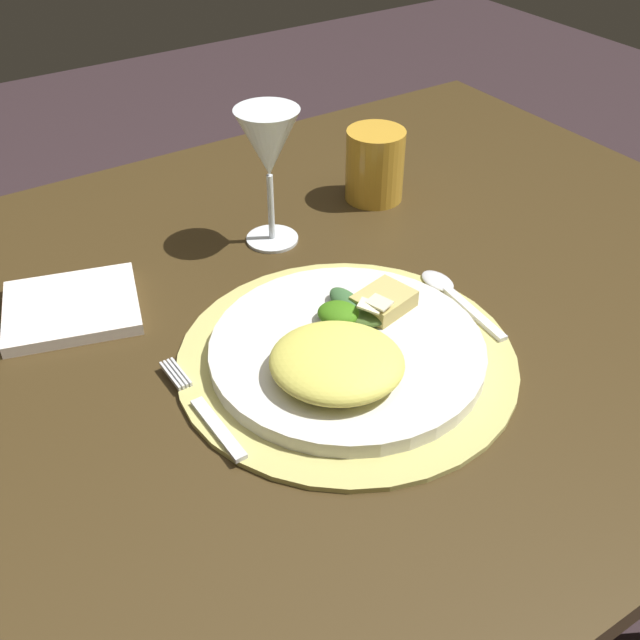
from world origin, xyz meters
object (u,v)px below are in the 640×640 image
Objects in this scene: fork at (205,412)px; wine_glass at (268,147)px; amber_tumbler at (375,165)px; napkin at (72,307)px; dining_table at (340,396)px; dinner_plate at (347,350)px; spoon at (449,291)px.

wine_glass is at bearing 48.77° from fork.
fork is at bearing -145.68° from amber_tumbler.
fork is at bearing -131.23° from wine_glass.
napkin reaches higher than fork.
dining_table is 11.60× the size of amber_tumbler.
wine_glass reaches higher than dining_table.
fork is at bearing 178.79° from dinner_plate.
amber_tumbler is at bearing 7.24° from wine_glass.
amber_tumbler is (0.39, 0.26, 0.04)m from fork.
wine_glass is at bearing 116.07° from spoon.
dining_table is at bearing 24.29° from fork.
dining_table is 7.88× the size of napkin.
wine_glass reaches higher than fork.
napkin is 1.47× the size of amber_tumbler.
dinner_plate is at bearing -102.51° from wine_glass.
fork is at bearing -77.63° from napkin.
dining_table is 4.06× the size of dinner_plate.
napkin is at bearing 150.94° from spoon.
amber_tumbler is (0.16, 0.16, 0.21)m from dining_table.
dining_table is 0.22m from dinner_plate.
spoon is at bearing -63.93° from wine_glass.
dinner_plate is 0.16m from fork.
wine_glass reaches higher than amber_tumbler.
napkin is at bearing 131.72° from dinner_plate.
fork is (-0.16, 0.00, -0.01)m from dinner_plate.
dining_table is 0.35m from napkin.
napkin is at bearing 154.85° from dining_table.
spoon is at bearing -38.94° from dining_table.
napkin is (-0.27, 0.13, 0.17)m from dining_table.
napkin is (-0.05, 0.23, -0.00)m from fork.
dinner_plate is 1.94× the size of napkin.
amber_tumbler reaches higher than fork.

